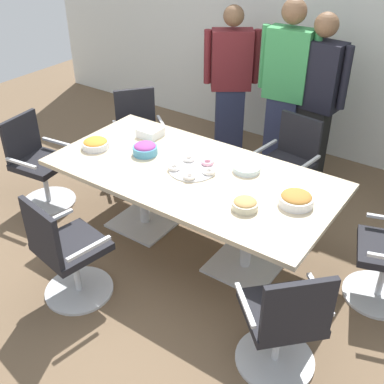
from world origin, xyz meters
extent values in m
cube|color=brown|center=(0.00, 0.00, -0.01)|extent=(10.00, 10.00, 0.01)
cube|color=silver|center=(0.00, 2.40, 1.40)|extent=(8.00, 0.10, 2.80)
cube|color=#CCB793|center=(0.00, 0.00, 0.73)|extent=(2.40, 1.20, 0.04)
cube|color=silver|center=(-0.55, 0.00, 0.01)|extent=(0.56, 0.56, 0.02)
cylinder|color=silver|center=(-0.55, 0.00, 0.37)|extent=(0.09, 0.09, 0.69)
cube|color=silver|center=(0.55, 0.00, 0.01)|extent=(0.56, 0.56, 0.02)
cylinder|color=silver|center=(0.55, 0.00, 0.37)|extent=(0.09, 0.09, 0.69)
cylinder|color=silver|center=(0.39, 1.02, 0.01)|extent=(0.61, 0.61, 0.02)
cylinder|color=silver|center=(0.39, 1.02, 0.23)|extent=(0.05, 0.05, 0.41)
cube|color=black|center=(0.39, 1.02, 0.46)|extent=(0.52, 0.52, 0.06)
cube|color=black|center=(0.41, 1.23, 0.70)|extent=(0.44, 0.10, 0.42)
cube|color=silver|center=(0.63, 0.99, 0.58)|extent=(0.08, 0.37, 0.02)
cube|color=silver|center=(0.14, 1.05, 0.58)|extent=(0.08, 0.37, 0.02)
cylinder|color=silver|center=(-1.20, 0.72, 0.01)|extent=(0.76, 0.76, 0.02)
cylinder|color=silver|center=(-1.20, 0.72, 0.23)|extent=(0.05, 0.05, 0.41)
cube|color=black|center=(-1.20, 0.72, 0.46)|extent=(0.65, 0.65, 0.06)
cube|color=black|center=(-1.36, 0.85, 0.70)|extent=(0.30, 0.37, 0.42)
cube|color=silver|center=(-1.04, 0.91, 0.58)|extent=(0.31, 0.25, 0.02)
cube|color=silver|center=(-1.35, 0.53, 0.58)|extent=(0.31, 0.25, 0.02)
cylinder|color=silver|center=(-1.58, -0.30, 0.01)|extent=(0.60, 0.60, 0.02)
cylinder|color=silver|center=(-1.58, -0.30, 0.23)|extent=(0.05, 0.05, 0.41)
cube|color=black|center=(-1.58, -0.30, 0.46)|extent=(0.51, 0.51, 0.06)
cube|color=black|center=(-1.79, -0.32, 0.70)|extent=(0.09, 0.44, 0.42)
cube|color=silver|center=(-1.61, -0.05, 0.58)|extent=(0.37, 0.08, 0.02)
cube|color=silver|center=(-1.55, -0.54, 0.58)|extent=(0.37, 0.08, 0.02)
cylinder|color=silver|center=(-0.39, -1.02, 0.01)|extent=(0.62, 0.62, 0.02)
cylinder|color=silver|center=(-0.39, -1.02, 0.23)|extent=(0.05, 0.05, 0.41)
cube|color=black|center=(-0.39, -1.02, 0.46)|extent=(0.53, 0.53, 0.06)
cube|color=black|center=(-0.42, -1.23, 0.70)|extent=(0.44, 0.11, 0.42)
cube|color=silver|center=(-0.63, -0.98, 0.58)|extent=(0.09, 0.37, 0.02)
cube|color=silver|center=(-0.14, -1.06, 0.58)|extent=(0.09, 0.37, 0.02)
cylinder|color=silver|center=(1.20, -0.72, 0.01)|extent=(0.76, 0.76, 0.02)
cylinder|color=silver|center=(1.20, -0.72, 0.23)|extent=(0.05, 0.05, 0.41)
cube|color=black|center=(1.20, -0.72, 0.46)|extent=(0.65, 0.65, 0.06)
cube|color=black|center=(1.35, -0.87, 0.70)|extent=(0.33, 0.34, 0.42)
cube|color=silver|center=(1.03, -0.90, 0.58)|extent=(0.29, 0.28, 0.02)
cube|color=silver|center=(1.37, -0.55, 0.58)|extent=(0.29, 0.28, 0.02)
cylinder|color=silver|center=(1.58, 0.30, 0.01)|extent=(0.68, 0.68, 0.02)
cylinder|color=silver|center=(1.58, 0.30, 0.23)|extent=(0.05, 0.05, 0.41)
cube|color=#232842|center=(-0.65, 1.69, 0.41)|extent=(0.38, 0.35, 0.82)
cube|color=maroon|center=(-0.65, 1.69, 1.14)|extent=(0.49, 0.44, 0.65)
sphere|color=brown|center=(-0.65, 1.69, 1.60)|extent=(0.22, 0.22, 0.22)
cylinder|color=maroon|center=(-0.44, 1.84, 1.17)|extent=(0.11, 0.11, 0.58)
cylinder|color=maroon|center=(-0.87, 1.53, 1.17)|extent=(0.11, 0.11, 0.58)
cube|color=#232842|center=(0.06, 1.59, 0.45)|extent=(0.34, 0.23, 0.89)
cube|color=#388C4C|center=(0.06, 1.59, 1.25)|extent=(0.46, 0.25, 0.71)
sphere|color=brown|center=(0.06, 1.59, 1.75)|extent=(0.24, 0.24, 0.24)
cylinder|color=#388C4C|center=(0.32, 1.61, 1.28)|extent=(0.09, 0.09, 0.64)
cylinder|color=#388C4C|center=(-0.21, 1.57, 1.28)|extent=(0.09, 0.09, 0.64)
cube|color=black|center=(0.38, 1.62, 0.42)|extent=(0.34, 0.23, 0.85)
cube|color=black|center=(0.38, 1.62, 1.18)|extent=(0.46, 0.26, 0.67)
sphere|color=brown|center=(0.38, 1.62, 1.66)|extent=(0.23, 0.23, 0.23)
cylinder|color=black|center=(0.64, 1.60, 1.22)|extent=(0.09, 0.09, 0.60)
cylinder|color=black|center=(0.11, 1.65, 1.22)|extent=(0.09, 0.09, 0.60)
cylinder|color=white|center=(-0.96, -0.14, 0.78)|extent=(0.24, 0.24, 0.06)
ellipsoid|color=orange|center=(-0.96, -0.14, 0.81)|extent=(0.21, 0.21, 0.05)
cylinder|color=beige|center=(0.62, -0.22, 0.78)|extent=(0.19, 0.19, 0.06)
ellipsoid|color=tan|center=(0.62, -0.22, 0.81)|extent=(0.17, 0.17, 0.05)
cylinder|color=#4C9EC6|center=(-0.52, 0.02, 0.79)|extent=(0.22, 0.22, 0.07)
ellipsoid|color=#9E3D8E|center=(-0.52, 0.02, 0.82)|extent=(0.19, 0.19, 0.07)
cylinder|color=white|center=(0.91, 0.04, 0.78)|extent=(0.26, 0.26, 0.07)
ellipsoid|color=#AD702D|center=(0.91, 0.04, 0.82)|extent=(0.23, 0.23, 0.06)
cylinder|color=white|center=(-0.01, 0.02, 0.76)|extent=(0.40, 0.40, 0.01)
torus|color=white|center=(0.14, 0.04, 0.78)|extent=(0.11, 0.11, 0.03)
torus|color=pink|center=(0.05, 0.16, 0.78)|extent=(0.11, 0.11, 0.03)
torus|color=white|center=(-0.12, 0.12, 0.78)|extent=(0.11, 0.11, 0.03)
torus|color=white|center=(-0.13, -0.07, 0.78)|extent=(0.11, 0.11, 0.03)
torus|color=white|center=(0.05, -0.11, 0.78)|extent=(0.11, 0.11, 0.03)
cylinder|color=white|center=(0.36, 0.27, 0.75)|extent=(0.23, 0.23, 0.01)
cylinder|color=silver|center=(0.36, 0.27, 0.76)|extent=(0.23, 0.23, 0.01)
cylinder|color=white|center=(0.36, 0.27, 0.77)|extent=(0.23, 0.23, 0.01)
cylinder|color=silver|center=(0.36, 0.27, 0.77)|extent=(0.23, 0.23, 0.01)
cylinder|color=white|center=(0.36, 0.27, 0.78)|extent=(0.23, 0.23, 0.01)
cylinder|color=silver|center=(0.36, 0.27, 0.78)|extent=(0.23, 0.23, 0.01)
cylinder|color=white|center=(0.36, 0.27, 0.79)|extent=(0.23, 0.23, 0.01)
cylinder|color=silver|center=(0.36, 0.27, 0.80)|extent=(0.23, 0.23, 0.01)
cube|color=white|center=(-0.70, 0.32, 0.79)|extent=(0.20, 0.20, 0.08)
camera|label=1|loc=(1.96, -2.80, 2.74)|focal=44.79mm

